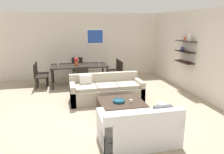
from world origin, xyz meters
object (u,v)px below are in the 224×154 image
at_px(dining_chair_left_far, 40,72).
at_px(dining_table, 79,67).
at_px(dining_chair_left_near, 38,75).
at_px(wine_glass_right_near, 99,62).
at_px(dining_chair_right_far, 115,69).
at_px(dining_chair_foot, 81,77).
at_px(wine_glass_left_near, 58,64).
at_px(centerpiece_vase, 76,61).
at_px(wine_glass_head, 78,60).
at_px(coffee_table, 121,108).
at_px(sofa_beige, 106,91).
at_px(candle_jar, 131,101).
at_px(decorative_bowl, 119,101).
at_px(dining_chair_head, 78,67).
at_px(loveseat_white, 139,128).
at_px(dining_chair_right_near, 118,71).

bearing_deg(dining_chair_left_far, dining_table, -8.94).
relative_size(dining_chair_left_near, wine_glass_right_near, 5.43).
relative_size(dining_chair_right_far, dining_chair_left_far, 1.00).
bearing_deg(dining_chair_foot, dining_chair_left_far, 141.78).
xyz_separation_m(dining_chair_left_far, wine_glass_left_near, (0.70, -0.35, 0.34)).
height_order(wine_glass_right_near, centerpiece_vase, centerpiece_vase).
bearing_deg(wine_glass_right_near, dining_chair_left_near, -177.33).
xyz_separation_m(dining_chair_left_far, wine_glass_head, (1.45, 0.22, 0.35)).
relative_size(dining_table, dining_chair_right_far, 2.37).
bearing_deg(centerpiece_vase, coffee_table, -74.20).
xyz_separation_m(sofa_beige, candle_jar, (0.36, -1.33, 0.13)).
relative_size(decorative_bowl, dining_chair_foot, 0.35).
height_order(dining_chair_foot, dining_chair_head, same).
bearing_deg(dining_chair_right_far, decorative_bowl, -102.23).
bearing_deg(dining_chair_right_far, dining_chair_foot, -141.78).
bearing_deg(wine_glass_head, dining_chair_left_near, -155.04).
bearing_deg(loveseat_white, centerpiece_vase, 101.20).
xyz_separation_m(dining_chair_right_far, centerpiece_vase, (-1.54, -0.22, 0.40)).
distance_m(coffee_table, wine_glass_left_near, 3.43).
xyz_separation_m(decorative_bowl, dining_chair_head, (-0.72, 4.08, 0.09)).
xyz_separation_m(dining_chair_right_far, dining_chair_foot, (-1.45, -1.14, 0.00)).
relative_size(dining_chair_right_far, dining_chair_right_near, 1.00).
relative_size(dining_chair_right_far, centerpiece_vase, 3.01).
height_order(decorative_bowl, dining_chair_right_far, dining_chair_right_far).
bearing_deg(centerpiece_vase, dining_chair_right_far, 8.07).
xyz_separation_m(dining_chair_right_far, dining_chair_left_far, (-2.90, 0.00, 0.00)).
relative_size(dining_chair_foot, dining_chair_head, 1.00).
xyz_separation_m(candle_jar, dining_chair_right_near, (0.45, 3.03, 0.08)).
xyz_separation_m(dining_chair_right_far, dining_chair_right_near, (0.00, -0.46, 0.00)).
height_order(candle_jar, dining_chair_right_far, dining_chair_right_far).
height_order(sofa_beige, loveseat_white, same).
height_order(dining_table, dining_chair_left_near, dining_chair_left_near).
height_order(dining_table, wine_glass_right_near, wine_glass_right_near).
distance_m(dining_chair_right_far, dining_chair_head, 1.60).
distance_m(loveseat_white, decorative_bowl, 1.26).
bearing_deg(wine_glass_head, wine_glass_left_near, -142.64).
relative_size(candle_jar, dining_table, 0.04).
xyz_separation_m(dining_chair_head, wine_glass_left_near, (-0.75, -1.04, 0.34)).
relative_size(dining_chair_right_far, wine_glass_head, 5.74).
distance_m(dining_table, dining_chair_foot, 0.93).
xyz_separation_m(candle_jar, dining_chair_foot, (-1.00, 2.34, 0.08)).
distance_m(dining_chair_left_far, centerpiece_vase, 1.43).
bearing_deg(dining_table, decorative_bowl, -77.25).
xyz_separation_m(dining_chair_head, wine_glass_right_near, (0.75, -1.04, 0.36)).
relative_size(dining_chair_head, centerpiece_vase, 3.01).
relative_size(dining_chair_right_near, centerpiece_vase, 3.01).
xyz_separation_m(dining_table, dining_chair_head, (0.00, 0.91, -0.19)).
height_order(dining_chair_left_far, centerpiece_vase, centerpiece_vase).
bearing_deg(dining_table, loveseat_white, -79.92).
height_order(candle_jar, wine_glass_head, wine_glass_head).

